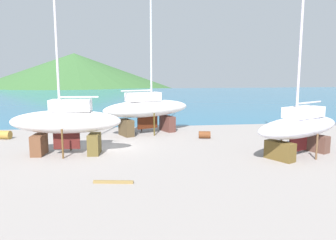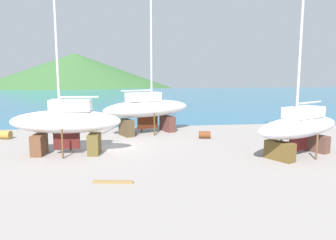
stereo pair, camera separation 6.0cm
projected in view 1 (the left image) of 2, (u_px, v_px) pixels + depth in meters
The scene contains 9 objects.
ground_plane at pixel (109, 156), 20.73m from camera, with size 43.52×43.52×0.00m, color gray.
sea_water at pixel (118, 98), 66.21m from camera, with size 159.35×71.06×0.01m, color #286A90.
headland_hill at pixel (75, 85), 125.79m from camera, with size 134.97×134.97×24.11m, color #386432.
sailboat_mid_port at pixel (299, 127), 20.72m from camera, with size 7.73×5.50×13.73m.
sailboat_large_starboard at pixel (66, 122), 20.95m from camera, with size 7.15×2.44×11.74m.
sailboat_far_slipway at pixel (147, 109), 28.05m from camera, with size 8.21×5.22×12.94m.
barrel_rust_far at pixel (205, 135), 26.23m from camera, with size 0.58×0.58×0.92m, color brown.
barrel_by_slipway at pixel (5, 135), 25.94m from camera, with size 0.67×0.67×0.90m, color olive.
timber_plank_near at pixel (113, 182), 15.72m from camera, with size 1.93×0.14×0.14m, color olive.
Camera 1 is at (0.96, -22.92, 5.33)m, focal length 35.07 mm.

